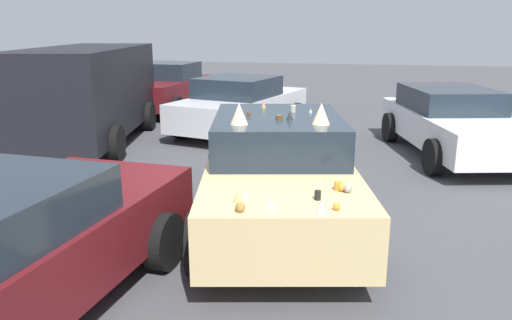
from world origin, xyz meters
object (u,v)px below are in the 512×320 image
at_px(parked_sedan_row_back_center, 452,122).
at_px(parked_sedan_near_right, 166,88).
at_px(parked_van_row_back_far, 88,91).
at_px(parked_sedan_far_right, 241,105).
at_px(art_car_decorated, 278,171).

bearing_deg(parked_sedan_row_back_center, parked_sedan_near_right, -130.18).
xyz_separation_m(parked_van_row_back_far, parked_sedan_row_back_center, (0.62, -7.89, -0.51)).
xyz_separation_m(parked_van_row_back_far, parked_sedan_far_right, (1.97, -3.06, -0.52)).
distance_m(art_car_decorated, parked_sedan_near_right, 9.77).
height_order(art_car_decorated, parked_sedan_far_right, art_car_decorated).
bearing_deg(parked_sedan_near_right, parked_sedan_far_right, 52.71).
bearing_deg(parked_sedan_near_right, parked_van_row_back_far, 2.42).
bearing_deg(parked_van_row_back_far, art_car_decorated, -139.59).
bearing_deg(art_car_decorated, parked_sedan_far_right, -173.82).
height_order(parked_sedan_far_right, parked_sedan_near_right, parked_sedan_near_right).
bearing_deg(parked_sedan_far_right, parked_sedan_near_right, 64.34).
relative_size(parked_van_row_back_far, parked_sedan_row_back_center, 1.16).
bearing_deg(parked_sedan_far_right, art_car_decorated, -147.37).
height_order(parked_sedan_row_back_center, parked_sedan_near_right, parked_sedan_near_right).
xyz_separation_m(parked_sedan_row_back_center, parked_sedan_near_right, (3.90, 7.89, 0.04)).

